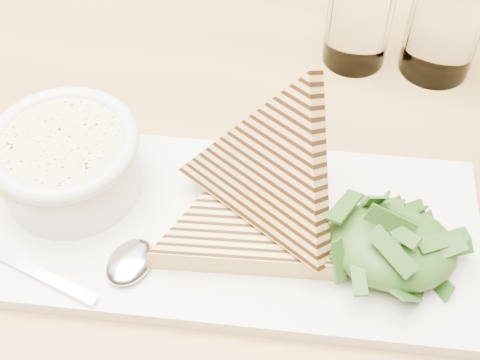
% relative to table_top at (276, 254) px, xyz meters
% --- Properties ---
extents(table_top, '(1.30, 0.88, 0.04)m').
position_rel_table_top_xyz_m(table_top, '(0.00, 0.00, 0.00)').
color(table_top, '#AD7D3F').
rests_on(table_top, ground).
extents(platter, '(0.43, 0.23, 0.01)m').
position_rel_table_top_xyz_m(platter, '(-0.04, -0.00, 0.03)').
color(platter, white).
rests_on(platter, table_top).
extents(soup_bowl, '(0.12, 0.12, 0.05)m').
position_rel_table_top_xyz_m(soup_bowl, '(-0.18, 0.01, 0.06)').
color(soup_bowl, white).
rests_on(soup_bowl, platter).
extents(soup, '(0.10, 0.10, 0.01)m').
position_rel_table_top_xyz_m(soup, '(-0.18, 0.01, 0.09)').
color(soup, beige).
rests_on(soup, soup_bowl).
extents(bowl_rim, '(0.13, 0.13, 0.01)m').
position_rel_table_top_xyz_m(bowl_rim, '(-0.18, 0.01, 0.09)').
color(bowl_rim, white).
rests_on(bowl_rim, soup_bowl).
extents(sandwich_flat, '(0.20, 0.20, 0.02)m').
position_rel_table_top_xyz_m(sandwich_flat, '(-0.02, -0.00, 0.05)').
color(sandwich_flat, tan).
rests_on(sandwich_flat, platter).
extents(sandwich_lean, '(0.24, 0.24, 0.20)m').
position_rel_table_top_xyz_m(sandwich_lean, '(-0.01, 0.02, 0.09)').
color(sandwich_lean, tan).
rests_on(sandwich_lean, sandwich_flat).
extents(salad_base, '(0.10, 0.08, 0.04)m').
position_rel_table_top_xyz_m(salad_base, '(0.09, -0.01, 0.05)').
color(salad_base, '#133B11').
rests_on(salad_base, platter).
extents(arugula_pile, '(0.11, 0.10, 0.05)m').
position_rel_table_top_xyz_m(arugula_pile, '(0.09, -0.01, 0.06)').
color(arugula_pile, '#36581E').
rests_on(arugula_pile, platter).
extents(spoon_bowl, '(0.05, 0.05, 0.01)m').
position_rel_table_top_xyz_m(spoon_bowl, '(-0.11, -0.06, 0.04)').
color(spoon_bowl, silver).
rests_on(spoon_bowl, platter).
extents(spoon_handle, '(0.12, 0.04, 0.00)m').
position_rel_table_top_xyz_m(spoon_handle, '(-0.18, -0.08, 0.04)').
color(spoon_handle, silver).
rests_on(spoon_handle, platter).
extents(glass_near, '(0.07, 0.07, 0.10)m').
position_rel_table_top_xyz_m(glass_near, '(0.03, 0.25, 0.07)').
color(glass_near, white).
rests_on(glass_near, table_top).
extents(glass_far, '(0.07, 0.07, 0.11)m').
position_rel_table_top_xyz_m(glass_far, '(0.12, 0.25, 0.08)').
color(glass_far, white).
rests_on(glass_far, table_top).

